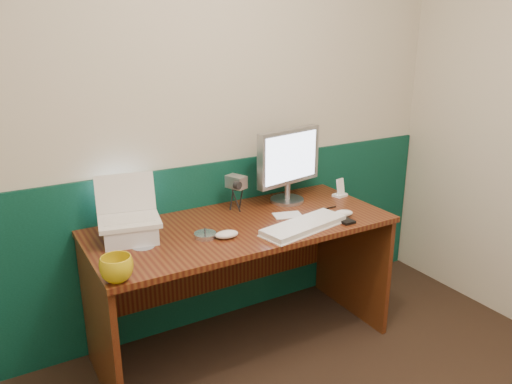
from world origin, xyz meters
TOP-DOWN VIEW (x-y plane):
  - back_wall at (0.00, 1.75)m, footprint 3.50×0.04m
  - wainscot at (0.00, 1.74)m, footprint 3.48×0.02m
  - desk at (0.17, 1.38)m, footprint 1.60×0.70m
  - laptop_riser at (-0.40, 1.46)m, footprint 0.29×0.26m
  - laptop at (-0.40, 1.46)m, footprint 0.33×0.27m
  - monitor at (0.57, 1.56)m, footprint 0.47×0.22m
  - keyboard at (0.41, 1.16)m, footprint 0.51×0.25m
  - mouse_right at (0.70, 1.20)m, footprint 0.12×0.09m
  - mouse_left at (0.01, 1.25)m, footprint 0.13×0.09m
  - mug at (-0.57, 1.09)m, footprint 0.17×0.17m
  - camcorder at (0.24, 1.58)m, footprint 0.13×0.15m
  - cd_spindle at (-0.07, 1.31)m, footprint 0.11×0.11m
  - cd_loose_a at (-0.37, 1.36)m, footprint 0.11×0.11m
  - pen at (0.69, 1.33)m, footprint 0.14×0.01m
  - papers at (0.44, 1.36)m, footprint 0.18×0.14m
  - dock at (0.91, 1.48)m, footprint 0.09×0.08m
  - music_player at (0.91, 1.48)m, footprint 0.06×0.04m
  - pda at (0.66, 1.14)m, footprint 0.07×0.12m

SIDE VIEW (x-z plane):
  - desk at x=0.17m, z-range 0.00..0.75m
  - wainscot at x=0.00m, z-range 0.00..1.00m
  - cd_loose_a at x=-0.37m, z-range 0.75..0.75m
  - papers at x=0.44m, z-range 0.75..0.75m
  - pen at x=0.69m, z-range 0.75..0.76m
  - pda at x=0.66m, z-range 0.75..0.76m
  - dock at x=0.91m, z-range 0.75..0.77m
  - cd_spindle at x=-0.07m, z-range 0.75..0.77m
  - keyboard at x=0.41m, z-range 0.75..0.78m
  - mouse_right at x=0.70m, z-range 0.75..0.79m
  - mouse_left at x=0.01m, z-range 0.75..0.79m
  - laptop_riser at x=-0.40m, z-range 0.75..0.84m
  - mug at x=-0.57m, z-range 0.75..0.86m
  - music_player at x=0.91m, z-range 0.76..0.86m
  - camcorder at x=0.24m, z-range 0.75..0.95m
  - laptop at x=-0.40m, z-range 0.84..1.08m
  - monitor at x=0.57m, z-range 0.75..1.20m
  - back_wall at x=0.00m, z-range 0.00..2.50m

